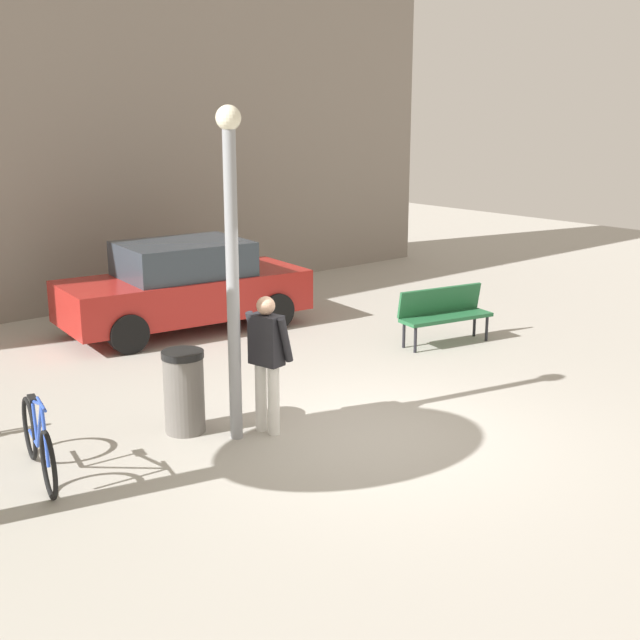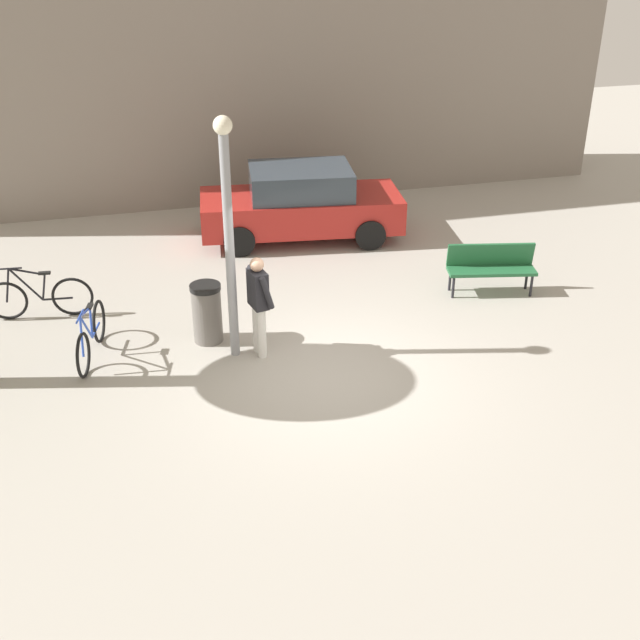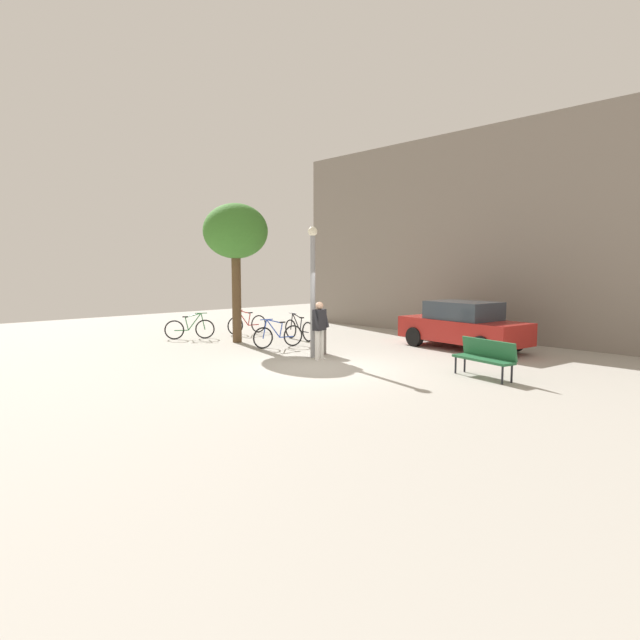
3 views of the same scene
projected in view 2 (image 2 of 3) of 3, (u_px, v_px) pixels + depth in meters
The scene contains 9 objects.
ground_plane at pixel (331, 374), 12.35m from camera, with size 36.00×36.00×0.00m, color #A8A399.
building_facade at pixel (228, 30), 18.36m from camera, with size 18.12×2.00×7.66m, color gray.
lamppost at pixel (228, 225), 11.87m from camera, with size 0.28×0.28×3.82m.
person_by_lamppost at pixel (259, 300), 12.45m from camera, with size 0.37×0.62×1.67m.
park_bench at pixel (491, 264), 14.70m from camera, with size 1.66×0.79×0.92m.
bicycle_black at pixel (39, 297), 13.85m from camera, with size 1.81×0.22×0.97m.
bicycle_blue at pixel (91, 336), 12.61m from camera, with size 0.45×1.78×0.97m.
parked_car_red at pixel (301, 204), 16.96m from camera, with size 4.37×2.21×1.55m.
trash_bin at pixel (207, 313), 13.06m from camera, with size 0.50×0.50×1.01m.
Camera 2 is at (-2.79, -10.18, 6.47)m, focal length 45.07 mm.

